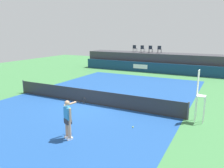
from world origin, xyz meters
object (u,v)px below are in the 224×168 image
Objects in this scene: spectator_chair_left at (143,49)px; net_post_far at (188,111)px; net_post_near at (24,86)px; spectator_chair_center at (151,49)px; spectator_chair_right at (159,49)px; umpire_chair at (199,92)px; tennis_player at (68,118)px; spectator_chair_far_left at (135,48)px; tennis_ball at (133,127)px.

spectator_chair_left reaches higher than net_post_far.
spectator_chair_left is 0.89× the size of net_post_far.
net_post_far is at bearing 0.00° from net_post_near.
spectator_chair_center reaches higher than net_post_far.
spectator_chair_right is (2.16, 0.02, 0.00)m from spectator_chair_left.
umpire_chair is at bearing -63.61° from spectator_chair_center.
spectator_chair_left reaches higher than umpire_chair.
tennis_player reaches higher than net_post_near.
spectator_chair_left and spectator_chair_right have the same top height.
spectator_chair_right is 16.46m from umpire_chair.
spectator_chair_far_left is at bearing 175.53° from spectator_chair_center.
spectator_chair_far_left reaches higher than tennis_ball.
spectator_chair_left is 0.50× the size of tennis_player.
spectator_chair_far_left is 2.18m from spectator_chair_center.
spectator_chair_left is at bearing 118.12° from net_post_far.
umpire_chair is (6.39, -15.13, -1.11)m from spectator_chair_right.
tennis_ball is at bearing -133.76° from net_post_far.
net_post_near is (-6.49, -15.13, -2.19)m from spectator_chair_right.
umpire_chair is at bearing -67.11° from spectator_chair_right.
spectator_chair_center is 1.00× the size of spectator_chair_right.
spectator_chair_far_left and spectator_chair_center have the same top height.
spectator_chair_left is at bearing 100.78° from tennis_player.
tennis_player is (3.78, -19.84, -1.73)m from spectator_chair_left.
umpire_chair is at bearing 44.74° from tennis_player.
net_post_near is 10.44m from tennis_ball.
spectator_chair_center is at bearing 97.84° from tennis_player.
tennis_ball is (3.68, -17.46, -2.66)m from spectator_chair_right.
spectator_chair_right reaches higher than net_post_near.
spectator_chair_left is (1.13, -0.18, 0.00)m from spectator_chair_far_left.
spectator_chair_right is at bearing 111.35° from net_post_far.
spectator_chair_far_left is 0.50× the size of tennis_player.
net_post_near is at bearing 149.74° from tennis_player.
spectator_chair_left is 1.00× the size of spectator_chair_right.
spectator_chair_center is 0.50× the size of tennis_player.
tennis_ball is (2.07, 2.39, -0.92)m from tennis_player.
spectator_chair_far_left is 1.00× the size of spectator_chair_center.
spectator_chair_left is at bearing 74.05° from net_post_near.
net_post_far is (8.08, -15.12, -2.19)m from spectator_chair_left.
spectator_chair_far_left is 0.89× the size of net_post_far.
net_post_near is 0.56× the size of tennis_player.
spectator_chair_right reaches higher than tennis_ball.
tennis_player is (8.10, -4.73, 0.46)m from net_post_near.
spectator_chair_left is at bearing 108.52° from tennis_ball.
net_post_far is 0.56× the size of tennis_player.
spectator_chair_far_left and spectator_chair_left have the same top height.
spectator_chair_far_left is at bearing 111.58° from tennis_ball.
spectator_chair_center is at bearing 114.93° from net_post_far.
tennis_player reaches higher than tennis_ball.
tennis_player is (4.90, -20.02, -1.73)m from spectator_chair_far_left.
spectator_chair_right is 0.32× the size of umpire_chair.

